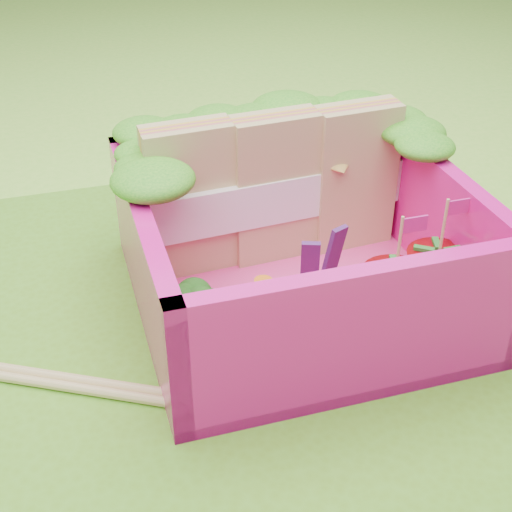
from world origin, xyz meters
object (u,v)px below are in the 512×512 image
object	(u,v)px
sandwich_stack	(275,189)
strawberry_left	(392,300)
strawberry_right	(435,279)
bento_box	(297,244)
broccoli	(189,312)

from	to	relation	value
sandwich_stack	strawberry_left	distance (m)	0.73
sandwich_stack	strawberry_right	xyz separation A→B (m)	(0.48, -0.57, -0.19)
bento_box	sandwich_stack	bearing A→B (deg)	89.10
bento_box	strawberry_left	xyz separation A→B (m)	(0.26, -0.35, -0.09)
broccoli	strawberry_right	size ratio (longest dim) A/B	0.70
bento_box	strawberry_left	world-z (taller)	bento_box
strawberry_left	bento_box	bearing A→B (deg)	127.08
strawberry_left	sandwich_stack	bearing A→B (deg)	111.48
bento_box	strawberry_left	distance (m)	0.44
sandwich_stack	strawberry_left	xyz separation A→B (m)	(0.26, -0.65, -0.19)
bento_box	sandwich_stack	xyz separation A→B (m)	(0.00, 0.31, 0.10)
sandwich_stack	broccoli	size ratio (longest dim) A/B	3.48
sandwich_stack	strawberry_right	distance (m)	0.77
broccoli	strawberry_right	world-z (taller)	strawberry_right
strawberry_left	strawberry_right	bearing A→B (deg)	19.46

